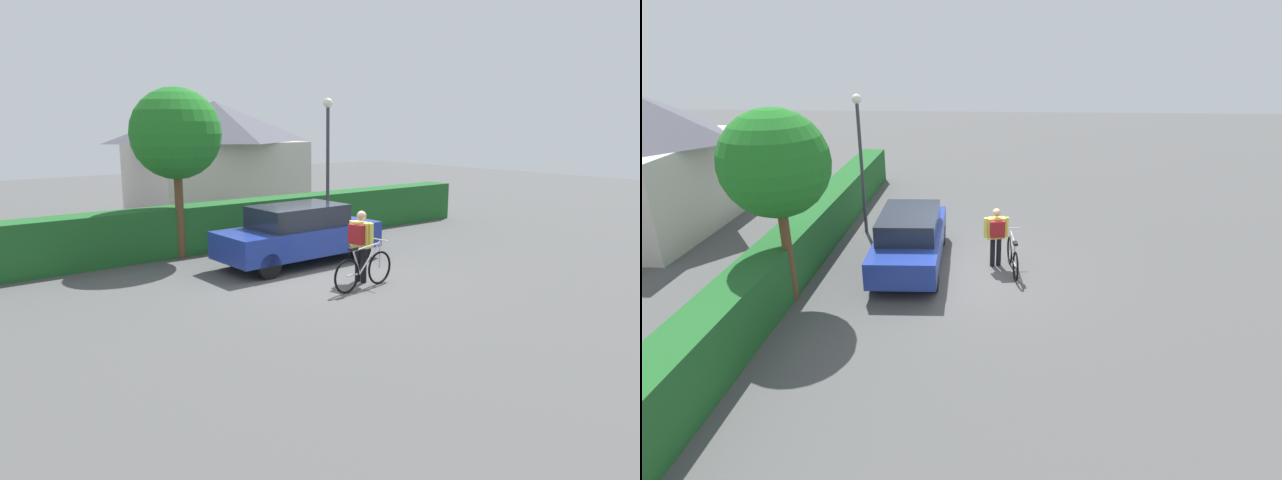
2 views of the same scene
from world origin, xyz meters
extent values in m
plane|color=#4D4D4D|center=(0.00, 0.00, 0.00)|extent=(60.00, 60.00, 0.00)
cube|color=#1E5924|center=(0.00, 4.24, 0.65)|extent=(18.06, 0.90, 1.30)
cube|color=beige|center=(2.80, 10.12, 1.39)|extent=(5.92, 4.40, 2.78)
cube|color=navy|center=(0.45, 1.39, 0.63)|extent=(4.29, 1.80, 0.66)
cube|color=#1E232D|center=(0.42, 1.39, 1.23)|extent=(2.33, 1.54, 0.54)
cylinder|color=black|center=(1.86, 2.18, 0.30)|extent=(0.60, 0.20, 0.60)
cylinder|color=black|center=(1.91, 0.70, 0.30)|extent=(0.60, 0.20, 0.60)
cylinder|color=black|center=(-1.02, 2.09, 0.30)|extent=(0.60, 0.20, 0.60)
cylinder|color=black|center=(-0.97, 0.60, 0.30)|extent=(0.60, 0.20, 0.60)
torus|color=black|center=(0.72, -1.26, 0.37)|extent=(0.75, 0.13, 0.74)
torus|color=black|center=(-0.32, -1.37, 0.37)|extent=(0.75, 0.13, 0.74)
cylinder|color=silver|center=(0.40, -1.29, 0.66)|extent=(0.67, 0.11, 0.64)
cylinder|color=silver|center=(-0.03, -1.34, 0.62)|extent=(0.25, 0.06, 0.56)
cylinder|color=silver|center=(0.27, -1.31, 0.90)|extent=(0.82, 0.12, 0.09)
cylinder|color=silver|center=(-0.12, -1.35, 0.36)|extent=(0.40, 0.08, 0.05)
cylinder|color=silver|center=(0.72, -1.26, 0.67)|extent=(0.04, 0.04, 0.60)
cube|color=black|center=(-0.14, -1.35, 0.93)|extent=(0.23, 0.12, 0.06)
cylinder|color=silver|center=(0.72, -1.26, 1.00)|extent=(0.08, 0.50, 0.03)
cylinder|color=black|center=(0.50, -0.79, 0.40)|extent=(0.13, 0.13, 0.80)
cylinder|color=black|center=(0.53, -0.96, 0.40)|extent=(0.13, 0.13, 0.80)
cube|color=#D8CC4C|center=(0.51, -0.88, 1.08)|extent=(0.28, 0.49, 0.57)
sphere|color=tan|center=(0.51, -0.88, 1.50)|extent=(0.22, 0.22, 0.22)
cylinder|color=#D8CC4C|center=(0.46, -0.60, 1.09)|extent=(0.09, 0.09, 0.54)
cylinder|color=#D8CC4C|center=(0.56, -1.15, 1.09)|extent=(0.09, 0.09, 0.54)
cube|color=maroon|center=(0.36, -0.90, 1.11)|extent=(0.22, 0.39, 0.43)
cylinder|color=#38383D|center=(2.79, 3.16, 1.97)|extent=(0.10, 0.10, 3.94)
sphere|color=#F2EDCC|center=(2.79, 3.16, 4.06)|extent=(0.28, 0.28, 0.28)
cylinder|color=brown|center=(-1.63, 3.84, 1.27)|extent=(0.22, 0.22, 2.54)
sphere|color=#1E6C21|center=(-1.63, 3.84, 3.24)|extent=(2.33, 2.33, 2.33)
camera|label=1|loc=(-7.97, -10.31, 3.52)|focal=32.77mm
camera|label=2|loc=(-11.83, -0.70, 5.74)|focal=28.34mm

